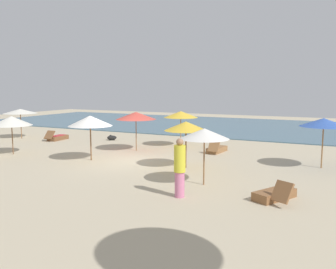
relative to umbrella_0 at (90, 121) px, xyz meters
The scene contains 15 objects.
ground_plane 2.56m from the umbrella_0, 19.72° to the left, with size 60.00×60.00×0.00m, color #BCAD8E.
ocean_water 17.75m from the umbrella_0, 84.74° to the left, with size 48.00×16.00×0.06m, color #476B7F.
umbrella_0 is the anchor object (origin of this frame).
umbrella_1 6.66m from the umbrella_0, 15.12° to the right, with size 1.78×1.78×2.05m.
umbrella_2 10.52m from the umbrella_0, 17.11° to the left, with size 2.01×2.01×2.18m.
umbrella_3 9.74m from the umbrella_0, 156.91° to the left, with size 2.23×2.23×2.01m.
umbrella_4 3.26m from the umbrella_0, 79.69° to the left, with size 2.20×2.20×2.14m.
umbrella_5 6.01m from the umbrella_0, 68.53° to the left, with size 1.99×1.99×2.09m.
umbrella_6 4.77m from the umbrella_0, ahead, with size 1.88×1.88×2.03m.
umbrella_7 4.68m from the umbrella_0, behind, with size 2.08×2.08×2.00m.
lounger_0 6.86m from the umbrella_0, 44.36° to the left, with size 0.76×1.70×0.74m.
lounger_1 9.52m from the umbrella_0, 14.74° to the right, with size 1.28×1.73×0.73m.
lounger_2 7.72m from the umbrella_0, 145.30° to the left, with size 0.73×1.74×0.68m.
person_1 7.21m from the umbrella_0, 28.89° to the right, with size 0.49×0.49×1.90m.
dog 6.78m from the umbrella_0, 116.59° to the left, with size 0.66×0.61×0.33m.
Camera 1 is at (9.29, -14.26, 3.51)m, focal length 38.66 mm.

